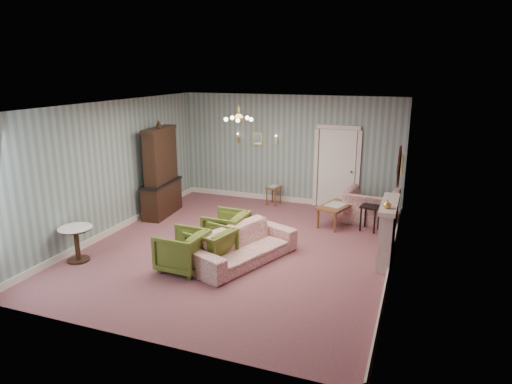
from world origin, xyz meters
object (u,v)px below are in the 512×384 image
at_px(olive_chair_a, 182,249).
at_px(coffee_table, 335,215).
at_px(olive_chair_c, 226,228).
at_px(fireplace, 387,231).
at_px(side_table_black, 370,218).
at_px(pedestal_table, 77,244).
at_px(wingback_chair, 371,201).
at_px(olive_chair_b, 211,245).
at_px(dresser, 161,169).
at_px(sofa_chintz, 244,240).

height_order(olive_chair_a, coffee_table, olive_chair_a).
bearing_deg(olive_chair_a, olive_chair_c, 170.99).
bearing_deg(fireplace, side_table_black, 107.60).
bearing_deg(pedestal_table, coffee_table, 41.39).
height_order(coffee_table, side_table_black, side_table_black).
bearing_deg(olive_chair_c, coffee_table, 140.33).
height_order(side_table_black, pedestal_table, pedestal_table).
height_order(wingback_chair, pedestal_table, wingback_chair).
distance_m(wingback_chair, coffee_table, 0.95).
xyz_separation_m(wingback_chair, pedestal_table, (-4.97, -4.25, -0.18)).
bearing_deg(olive_chair_b, fireplace, 126.82).
distance_m(wingback_chair, dresser, 5.16).
bearing_deg(coffee_table, side_table_black, -5.97).
height_order(fireplace, side_table_black, fireplace).
height_order(olive_chair_b, coffee_table, olive_chair_b).
bearing_deg(olive_chair_a, olive_chair_b, 139.43).
height_order(olive_chair_a, olive_chair_c, olive_chair_a).
distance_m(olive_chair_b, sofa_chintz, 0.63).
bearing_deg(dresser, fireplace, -14.60).
bearing_deg(olive_chair_b, coffee_table, 162.22).
bearing_deg(coffee_table, olive_chair_a, -122.64).
bearing_deg(side_table_black, olive_chair_c, -143.46).
height_order(olive_chair_b, pedestal_table, olive_chair_b).
bearing_deg(side_table_black, sofa_chintz, -128.60).
distance_m(dresser, side_table_black, 5.13).
relative_size(olive_chair_c, coffee_table, 0.82).
relative_size(wingback_chair, coffee_table, 1.21).
bearing_deg(dresser, coffee_table, 4.34).
bearing_deg(olive_chair_b, pedestal_table, -59.78).
bearing_deg(wingback_chair, fireplace, 109.56).
xyz_separation_m(coffee_table, pedestal_table, (-4.23, -3.73, 0.09)).
xyz_separation_m(olive_chair_a, fireplace, (3.44, 1.74, 0.17)).
bearing_deg(olive_chair_c, olive_chair_b, 8.62).
bearing_deg(wingback_chair, olive_chair_b, 59.67).
bearing_deg(olive_chair_a, fireplace, 120.14).
xyz_separation_m(dresser, fireplace, (5.51, -0.92, -0.58)).
xyz_separation_m(olive_chair_b, sofa_chintz, (0.53, 0.33, 0.05)).
xyz_separation_m(olive_chair_b, side_table_black, (2.57, 2.89, -0.09)).
height_order(wingback_chair, fireplace, fireplace).
bearing_deg(sofa_chintz, olive_chair_b, 143.54).
distance_m(coffee_table, side_table_black, 0.80).
relative_size(olive_chair_a, olive_chair_b, 1.06).
height_order(olive_chair_b, fireplace, fireplace).
xyz_separation_m(olive_chair_b, pedestal_table, (-2.45, -0.76, -0.04)).
height_order(fireplace, coffee_table, fireplace).
xyz_separation_m(fireplace, pedestal_table, (-5.51, -2.10, -0.24)).
distance_m(olive_chair_a, coffee_table, 4.00).
relative_size(olive_chair_c, fireplace, 0.58).
xyz_separation_m(olive_chair_b, olive_chair_c, (-0.10, 0.91, 0.02)).
bearing_deg(side_table_black, fireplace, -72.40).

